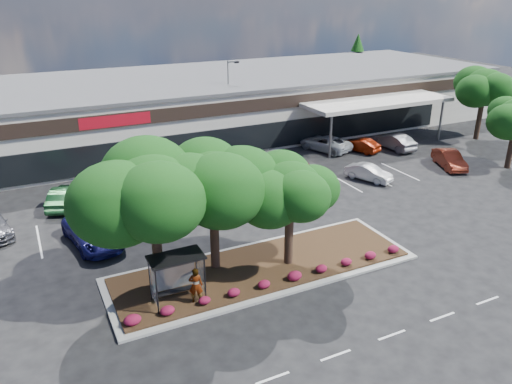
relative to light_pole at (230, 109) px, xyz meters
name	(u,v)px	position (x,y,z in m)	size (l,w,h in m)	color
ground	(330,296)	(-6.28, -27.97, -3.76)	(160.00, 160.00, 0.00)	black
retail_store	(155,109)	(-6.22, 5.94, -0.60)	(80.40, 25.20, 6.25)	silver
landscape_island	(263,267)	(-8.28, -23.97, -3.63)	(18.00, 6.00, 0.26)	#9E9E99
lane_markings	(246,220)	(-6.42, -17.54, -3.75)	(33.12, 20.06, 0.01)	silver
shrub_row	(281,279)	(-8.28, -26.07, -3.25)	(17.00, 0.80, 0.50)	maroon
bus_shelter	(176,265)	(-13.78, -25.02, -1.45)	(2.75, 1.55, 2.59)	black
island_tree_west	(155,221)	(-14.28, -23.47, 0.45)	(7.20, 7.20, 7.89)	#13360E
island_tree_mid	(214,208)	(-10.78, -22.77, 0.16)	(6.60, 6.60, 7.32)	#13360E
island_tree_east	(290,212)	(-6.78, -24.27, -0.25)	(5.80, 5.80, 6.50)	#13360E
tree_east_far	(482,104)	(24.72, -9.97, 0.05)	(6.40, 6.40, 7.62)	#13360E
conifer_north_east	(356,64)	(27.72, 16.03, 0.74)	(3.96, 3.96, 9.00)	#13360E
person_waiting	(196,285)	(-12.99, -25.68, -2.51)	(0.72, 0.47, 1.97)	#594C47
light_pole	(230,109)	(0.00, 0.00, 0.00)	(1.42, 0.73, 8.56)	#9E9E99
car_1	(93,232)	(-16.60, -16.38, -2.96)	(2.64, 5.72, 1.59)	navy
car_2	(104,205)	(-15.16, -12.11, -3.04)	(2.39, 5.18, 1.44)	maroon
car_3	(170,198)	(-10.47, -12.94, -3.07)	(1.94, 4.76, 1.38)	#0F0C55
car_4	(258,197)	(-4.46, -15.52, -3.10)	(1.56, 3.88, 1.32)	#A4A8AF
car_5	(300,171)	(1.26, -12.09, -3.06)	(1.47, 4.22, 1.39)	maroon
car_6	(298,176)	(0.32, -13.32, -2.97)	(2.60, 5.65, 1.57)	black
car_7	(369,173)	(6.37, -14.92, -3.10)	(1.40, 4.01, 1.32)	#BDBDBD
car_8	(449,159)	(15.00, -15.50, -2.99)	(1.63, 4.67, 1.54)	maroon
car_9	(64,197)	(-17.53, -9.32, -2.99)	(1.63, 4.68, 1.54)	#1A4A24
car_10	(127,172)	(-12.20, -6.24, -2.94)	(1.93, 4.79, 1.63)	silver
car_11	(177,181)	(-8.91, -9.69, -3.08)	(1.43, 4.11, 1.35)	slate
car_12	(224,161)	(-3.60, -6.84, -3.07)	(2.27, 4.92, 1.37)	silver
car_13	(269,158)	(0.52, -7.72, -3.04)	(1.52, 4.36, 1.44)	#4E4D53
car_15	(325,143)	(7.67, -6.26, -3.00)	(2.52, 5.46, 1.52)	#B5BCC1
car_16	(360,145)	(10.63, -8.07, -3.10)	(1.40, 4.01, 1.32)	#671302
car_17	(394,142)	(14.21, -8.96, -2.97)	(1.68, 4.81, 1.58)	slate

